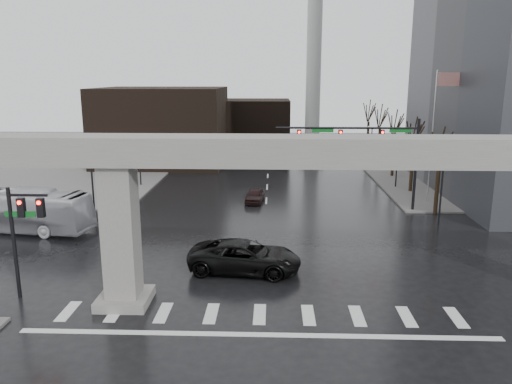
{
  "coord_description": "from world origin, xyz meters",
  "views": [
    {
      "loc": [
        0.6,
        -23.61,
        11.49
      ],
      "look_at": [
        -0.43,
        6.32,
        4.5
      ],
      "focal_mm": 35.0,
      "sensor_mm": 36.0,
      "label": 1
    }
  ],
  "objects_px": {
    "city_bus": "(17,210)",
    "far_car": "(255,195)",
    "signal_mast_arm": "(372,144)",
    "pickup_truck": "(245,257)"
  },
  "relations": [
    {
      "from": "signal_mast_arm",
      "to": "far_car",
      "type": "distance_m",
      "value": 11.61
    },
    {
      "from": "signal_mast_arm",
      "to": "far_car",
      "type": "bearing_deg",
      "value": 165.21
    },
    {
      "from": "far_car",
      "to": "signal_mast_arm",
      "type": "bearing_deg",
      "value": -8.56
    },
    {
      "from": "signal_mast_arm",
      "to": "city_bus",
      "type": "distance_m",
      "value": 28.79
    },
    {
      "from": "city_bus",
      "to": "far_car",
      "type": "distance_m",
      "value": 20.01
    },
    {
      "from": "pickup_truck",
      "to": "city_bus",
      "type": "height_order",
      "value": "city_bus"
    },
    {
      "from": "signal_mast_arm",
      "to": "far_car",
      "type": "relative_size",
      "value": 3.2
    },
    {
      "from": "city_bus",
      "to": "far_car",
      "type": "bearing_deg",
      "value": -51.24
    },
    {
      "from": "signal_mast_arm",
      "to": "pickup_truck",
      "type": "xyz_separation_m",
      "value": [
        -10.03,
        -14.27,
        -4.9
      ]
    },
    {
      "from": "pickup_truck",
      "to": "far_car",
      "type": "height_order",
      "value": "pickup_truck"
    }
  ]
}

